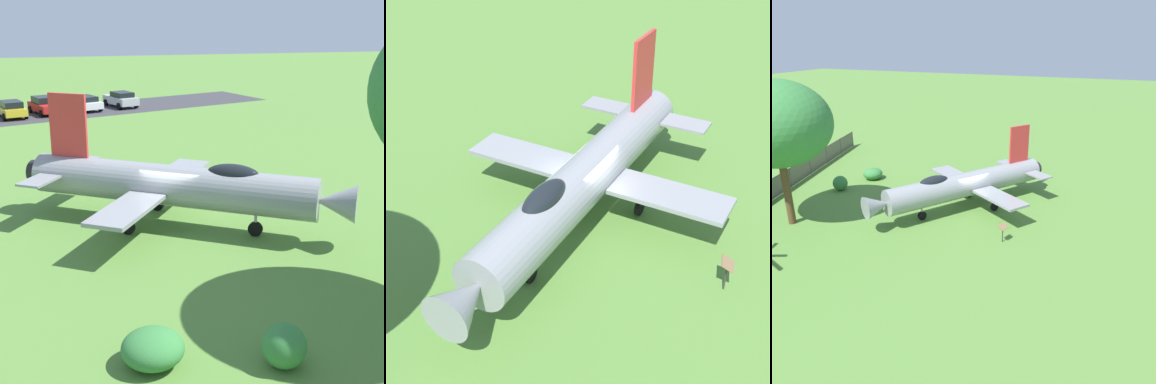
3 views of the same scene
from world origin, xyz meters
TOP-DOWN VIEW (x-y plane):
  - ground_plane at (0.00, 0.00)m, footprint 200.00×200.00m
  - display_jet at (0.31, -0.21)m, footprint 13.08×10.20m
  - info_plaque at (4.00, 3.91)m, footprint 0.69×0.57m

SIDE VIEW (x-z plane):
  - ground_plane at x=0.00m, z-range 0.00..0.00m
  - info_plaque at x=4.00m, z-range 0.28..1.43m
  - display_jet at x=0.31m, z-range -0.88..4.55m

